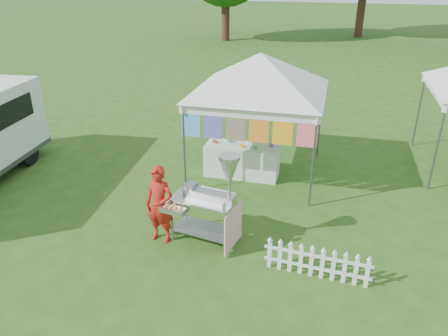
# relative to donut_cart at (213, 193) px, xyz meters

# --- Properties ---
(ground) EXTENTS (120.00, 120.00, 0.00)m
(ground) POSITION_rel_donut_cart_xyz_m (0.24, -0.21, -1.08)
(ground) COLOR #284E16
(ground) RESTS_ON ground
(canopy_main) EXTENTS (4.24, 4.24, 3.45)m
(canopy_main) POSITION_rel_donut_cart_xyz_m (0.24, 3.28, 1.90)
(canopy_main) COLOR #59595E
(canopy_main) RESTS_ON ground
(donut_cart) EXTENTS (1.44, 0.89, 1.84)m
(donut_cart) POSITION_rel_donut_cart_xyz_m (0.00, 0.00, 0.00)
(donut_cart) COLOR gray
(donut_cart) RESTS_ON ground
(vendor) EXTENTS (0.59, 0.42, 1.53)m
(vendor) POSITION_rel_donut_cart_xyz_m (-0.99, -0.13, -0.32)
(vendor) COLOR #AE1D15
(vendor) RESTS_ON ground
(picket_fence) EXTENTS (1.80, 0.18, 0.56)m
(picket_fence) POSITION_rel_donut_cart_xyz_m (1.95, -0.53, -0.79)
(picket_fence) COLOR white
(picket_fence) RESTS_ON ground
(display_table) EXTENTS (1.80, 0.70, 0.79)m
(display_table) POSITION_rel_donut_cart_xyz_m (-0.10, 3.04, -0.69)
(display_table) COLOR white
(display_table) RESTS_ON ground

